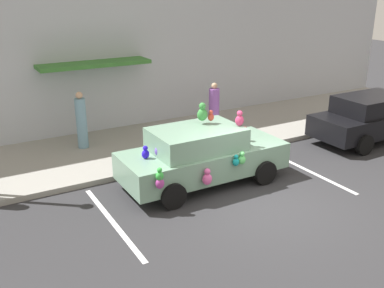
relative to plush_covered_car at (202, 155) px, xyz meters
name	(u,v)px	position (x,y,z in m)	size (l,w,h in m)	color
ground_plane	(263,204)	(0.67, -1.75, -0.80)	(60.00, 60.00, 0.00)	#2D2D30
sidewalk	(168,141)	(0.67, 3.25, -0.72)	(24.00, 4.00, 0.15)	gray
storefront_building	(138,38)	(0.65, 5.40, 2.39)	(24.00, 1.25, 6.40)	#B2B7C1
parking_stripe_front	(307,170)	(3.04, -0.75, -0.80)	(0.12, 3.60, 0.01)	silver
parking_stripe_rear	(112,222)	(-2.76, -0.75, -0.80)	(0.12, 3.60, 0.01)	silver
plush_covered_car	(202,155)	(0.00, 0.00, 0.00)	(4.38, 2.04, 2.11)	gray
parked_sedan_behind	(373,117)	(6.76, 0.13, -0.01)	(4.52, 1.90, 1.54)	black
teddy_bear_on_sidewalk	(209,138)	(1.36, 1.81, -0.33)	(0.37, 0.30, 0.70)	pink
pedestrian_near_shopfront	(214,109)	(2.47, 3.27, 0.12)	(0.36, 0.36, 1.68)	#8F55B0
pedestrian_by_lamp	(81,122)	(-2.00, 3.84, 0.18)	(0.32, 0.32, 1.77)	#7099AE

